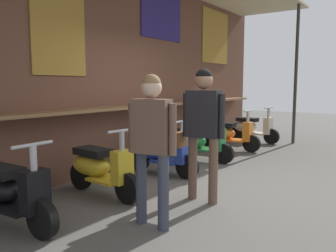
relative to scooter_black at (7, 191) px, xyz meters
The scene contains 10 objects.
ground_plane 2.96m from the scooter_black, 21.63° to the right, with size 30.83×30.83×0.00m, color #56544F.
market_stall_facade 3.31m from the scooter_black, 16.74° to the left, with size 11.01×2.17×3.80m.
scooter_black is the anchor object (origin of this frame).
scooter_yellow 1.35m from the scooter_black, ahead, with size 0.50×1.40×0.97m.
scooter_blue 2.74m from the scooter_black, ahead, with size 0.46×1.40×0.97m.
scooter_green 4.08m from the scooter_black, ahead, with size 0.46×1.40×0.97m.
scooter_orange 5.49m from the scooter_black, ahead, with size 0.49×1.40×0.97m.
scooter_cream 6.94m from the scooter_black, ahead, with size 0.50×1.40×0.97m.
shopper_with_handbag 2.45m from the scooter_black, 33.91° to the right, with size 0.31×0.68×1.75m.
shopper_browsing 1.70m from the scooter_black, 54.87° to the right, with size 0.27×0.56×1.65m.
Camera 1 is at (-4.72, -2.46, 1.54)m, focal length 37.21 mm.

